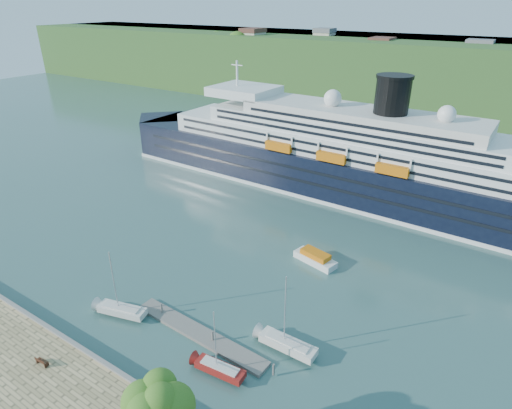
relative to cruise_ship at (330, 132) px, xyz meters
name	(u,v)px	position (x,y,z in m)	size (l,w,h in m)	color
ground	(126,381)	(4.04, -58.78, -12.32)	(400.00, 400.00, 0.00)	#335B55
far_hillside	(443,77)	(4.04, 86.22, -0.32)	(400.00, 50.00, 24.00)	#2C5522
quay_coping	(123,375)	(4.04, -58.98, -11.17)	(220.00, 0.50, 0.30)	slate
cruise_ship	(330,132)	(0.00, 0.00, 0.00)	(109.75, 15.98, 24.65)	black
park_bench	(42,361)	(-4.44, -62.64, -10.81)	(1.61, 0.66, 1.03)	#482414
floating_pontoon	(199,334)	(6.09, -49.14, -12.11)	(19.28, 2.36, 0.43)	gray
sailboat_white_near	(118,287)	(-4.36, -51.82, -7.79)	(7.02, 1.95, 9.06)	silver
sailboat_red	(219,347)	(11.88, -52.56, -8.30)	(6.23, 1.73, 8.05)	maroon
sailboat_white_far	(289,318)	(16.28, -45.59, -7.47)	(7.52, 2.09, 9.71)	silver
tender_launch	(315,257)	(10.76, -27.24, -11.37)	(6.91, 2.36, 1.91)	#D0680C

